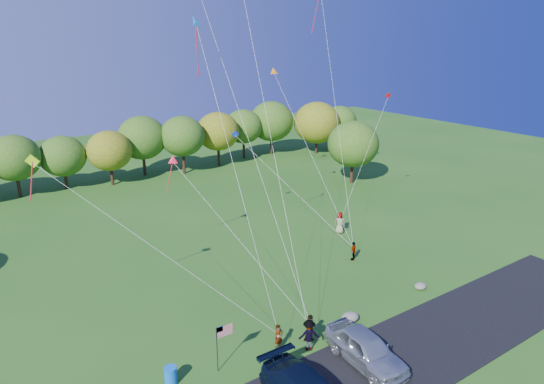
% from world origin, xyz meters
% --- Properties ---
extents(ground, '(140.00, 140.00, 0.00)m').
position_xyz_m(ground, '(0.00, 0.00, 0.00)').
color(ground, '#255317').
rests_on(ground, ground).
extents(asphalt_lane, '(44.00, 6.00, 0.06)m').
position_xyz_m(asphalt_lane, '(0.00, -4.00, 0.03)').
color(asphalt_lane, black).
rests_on(asphalt_lane, ground).
extents(treeline, '(78.58, 27.59, 8.59)m').
position_xyz_m(treeline, '(0.37, 36.30, 4.72)').
color(treeline, '#3D2316').
rests_on(treeline, ground).
extents(minivan_silver, '(2.35, 5.29, 1.77)m').
position_xyz_m(minivan_silver, '(1.34, -3.24, 0.94)').
color(minivan_silver, '#B0B7BC').
rests_on(minivan_silver, asphalt_lane).
extents(flyer_a, '(0.61, 0.43, 1.58)m').
position_xyz_m(flyer_a, '(-1.80, 0.41, 0.79)').
color(flyer_a, '#4C4C59').
rests_on(flyer_a, ground).
extents(flyer_b, '(0.99, 0.92, 1.62)m').
position_xyz_m(flyer_b, '(0.24, 0.07, 0.81)').
color(flyer_b, '#4C4C59').
rests_on(flyer_b, ground).
extents(flyer_c, '(1.39, 1.17, 1.86)m').
position_xyz_m(flyer_c, '(-0.39, -0.54, 0.93)').
color(flyer_c, '#4C4C59').
rests_on(flyer_c, ground).
extents(flyer_d, '(0.95, 0.80, 1.52)m').
position_xyz_m(flyer_d, '(9.63, 6.47, 0.76)').
color(flyer_d, '#4C4C59').
rests_on(flyer_d, ground).
extents(flyer_e, '(1.09, 1.12, 1.94)m').
position_xyz_m(flyer_e, '(12.42, 11.17, 0.97)').
color(flyer_e, '#4C4C59').
rests_on(flyer_e, ground).
extents(trash_barrel, '(0.65, 0.65, 0.98)m').
position_xyz_m(trash_barrel, '(-7.93, 1.16, 0.49)').
color(trash_barrel, blue).
rests_on(trash_barrel, ground).
extents(flag_assembly, '(0.98, 0.63, 2.64)m').
position_xyz_m(flag_assembly, '(-5.20, 0.69, 1.99)').
color(flag_assembly, black).
rests_on(flag_assembly, ground).
extents(boulder_near, '(1.16, 0.91, 0.58)m').
position_xyz_m(boulder_near, '(3.47, 0.21, 0.29)').
color(boulder_near, gray).
rests_on(boulder_near, ground).
extents(boulder_far, '(0.90, 0.75, 0.47)m').
position_xyz_m(boulder_far, '(10.29, 0.42, 0.23)').
color(boulder_far, gray).
rests_on(boulder_far, ground).
extents(kites_aloft, '(30.96, 10.58, 18.84)m').
position_xyz_m(kites_aloft, '(4.35, 14.62, 19.24)').
color(kites_aloft, red).
rests_on(kites_aloft, ground).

